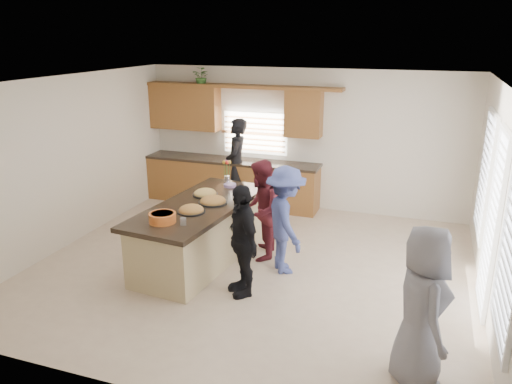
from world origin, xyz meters
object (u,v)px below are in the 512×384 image
at_px(woman_left_back, 237,164).
at_px(salad_bowl, 162,217).
at_px(woman_right_front, 422,307).
at_px(woman_left_mid, 261,210).
at_px(island, 201,234).
at_px(woman_left_front, 242,240).
at_px(woman_right_back, 286,220).

bearing_deg(woman_left_back, salad_bowl, -7.75).
relative_size(salad_bowl, woman_right_front, 0.22).
xyz_separation_m(woman_left_back, woman_left_mid, (1.25, -2.16, -0.12)).
bearing_deg(island, salad_bowl, -94.13).
height_order(woman_left_front, woman_right_front, woman_right_front).
distance_m(woman_right_back, woman_right_front, 2.79).
height_order(island, woman_right_back, woman_right_back).
distance_m(island, woman_right_back, 1.39).
distance_m(island, salad_bowl, 1.05).
bearing_deg(woman_right_front, woman_left_mid, 27.83).
relative_size(island, woman_left_mid, 1.75).
relative_size(woman_left_mid, woman_left_front, 1.02).
bearing_deg(woman_left_mid, woman_right_back, 44.74).
distance_m(woman_left_back, woman_right_back, 3.04).
height_order(woman_left_back, woman_left_front, woman_left_back).
distance_m(island, woman_left_front, 1.26).
relative_size(salad_bowl, woman_left_mid, 0.23).
relative_size(woman_left_back, woman_left_front, 1.17).
relative_size(salad_bowl, woman_right_back, 0.23).
height_order(island, woman_left_back, woman_left_back).
relative_size(woman_left_back, woman_right_front, 1.07).
height_order(woman_left_back, woman_left_mid, woman_left_back).
relative_size(woman_right_back, woman_right_front, 0.95).
height_order(salad_bowl, woman_left_mid, woman_left_mid).
distance_m(salad_bowl, woman_left_back, 3.48).
bearing_deg(woman_left_front, island, -165.69).
xyz_separation_m(island, salad_bowl, (-0.15, -0.87, 0.57)).
bearing_deg(island, woman_right_back, 10.58).
distance_m(woman_left_back, woman_left_mid, 2.49).
xyz_separation_m(island, woman_left_back, (-0.41, 2.60, 0.46)).
bearing_deg(woman_right_back, woman_right_front, -167.61).
bearing_deg(salad_bowl, woman_left_back, 94.29).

